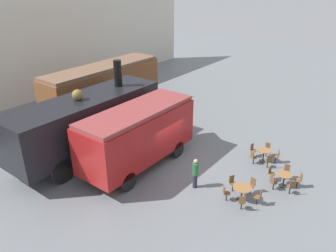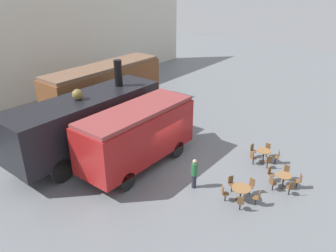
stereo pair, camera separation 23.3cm
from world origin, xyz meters
The scene contains 24 objects.
ground_plane centered at (0.00, 0.00, 0.00)m, with size 80.00×80.00×0.00m, color slate.
backdrop_wall centered at (0.00, 15.90, 4.50)m, with size 44.00×0.15×9.00m.
passenger_coach_wooden centered at (3.21, 8.82, 2.25)m, with size 10.31×2.63×3.89m.
steam_locomotive centered at (-2.05, 4.47, 2.32)m, with size 10.01×2.86×5.41m.
streamlined_locomotive centered at (-0.58, 1.11, 2.09)m, with size 8.92×2.67×3.59m.
cafe_table_near centered at (1.83, -6.41, 0.56)m, with size 0.79×0.79×0.73m.
cafe_table_mid centered at (-0.60, -5.16, 0.60)m, with size 0.94×0.94×0.73m.
cafe_table_far centered at (3.60, -4.54, 0.60)m, with size 0.81×0.81×0.78m.
cafe_chair_0 centered at (2.19, -7.09, 0.51)m, with size 0.39×0.40×0.87m.
cafe_chair_1 centered at (2.58, -6.28, 0.51)m, with size 0.38×0.36×0.87m.
cafe_chair_2 centered at (1.93, -5.65, 0.51)m, with size 0.36×0.37×0.87m.
cafe_chair_3 centered at (1.13, -6.08, 0.51)m, with size 0.40×0.38×0.87m.
cafe_chair_4 centered at (1.30, -6.97, 0.51)m, with size 0.40×0.40×0.87m.
cafe_chair_5 centered at (0.23, -5.31, 0.51)m, with size 0.38×0.36×0.87m.
cafe_chair_6 centered at (-0.19, -4.42, 0.51)m, with size 0.39×0.40×0.87m.
cafe_chair_7 centered at (-1.18, -4.55, 0.51)m, with size 0.40×0.40×0.87m.
cafe_chair_8 centered at (-1.36, -5.53, 0.51)m, with size 0.40×0.38×0.87m.
cafe_chair_9 centered at (-0.48, -6.00, 0.51)m, with size 0.36×0.37×0.87m.
cafe_chair_10 centered at (4.37, -4.45, 0.51)m, with size 0.37×0.36×0.87m.
cafe_chair_11 centered at (3.75, -3.78, 0.51)m, with size 0.36×0.38×0.87m.
cafe_chair_12 centered at (2.92, -4.16, 0.51)m, with size 0.40×0.39×0.87m.
cafe_chair_13 centered at (3.03, -5.07, 0.51)m, with size 0.40×0.40×0.87m.
cafe_chair_14 centered at (3.93, -5.25, 0.51)m, with size 0.38×0.40×0.87m.
visitor_person centered at (-1.13, -2.73, 0.93)m, with size 0.34×0.34×1.70m.
Camera 2 is at (-13.30, -10.57, 10.26)m, focal length 35.00 mm.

